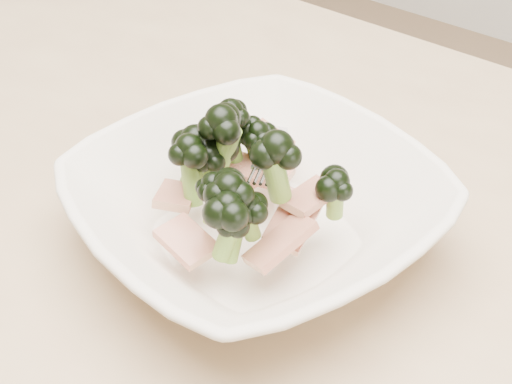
% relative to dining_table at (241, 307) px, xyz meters
% --- Properties ---
extents(dining_table, '(1.20, 0.80, 0.75)m').
position_rel_dining_table_xyz_m(dining_table, '(0.00, 0.00, 0.00)').
color(dining_table, tan).
rests_on(dining_table, ground).
extents(broccoli_dish, '(0.33, 0.33, 0.12)m').
position_rel_dining_table_xyz_m(broccoli_dish, '(0.02, -0.01, 0.14)').
color(broccoli_dish, beige).
rests_on(broccoli_dish, dining_table).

